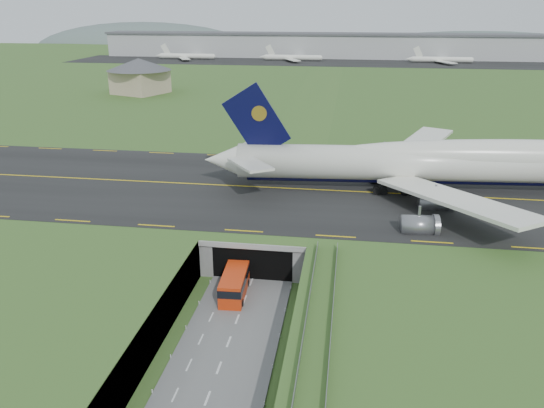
# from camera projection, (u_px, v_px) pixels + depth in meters

# --- Properties ---
(ground) EXTENTS (900.00, 900.00, 0.00)m
(ground) POSITION_uv_depth(u_px,v_px,m) (242.00, 308.00, 71.90)
(ground) COLOR #375E25
(ground) RESTS_ON ground
(airfield_deck) EXTENTS (800.00, 800.00, 6.00)m
(airfield_deck) POSITION_uv_depth(u_px,v_px,m) (241.00, 289.00, 70.84)
(airfield_deck) COLOR gray
(airfield_deck) RESTS_ON ground
(trench_road) EXTENTS (12.00, 75.00, 0.20)m
(trench_road) POSITION_uv_depth(u_px,v_px,m) (230.00, 340.00, 64.92)
(trench_road) COLOR slate
(trench_road) RESTS_ON ground
(taxiway) EXTENTS (800.00, 44.00, 0.18)m
(taxiway) POSITION_uv_depth(u_px,v_px,m) (276.00, 188.00, 100.30)
(taxiway) COLOR black
(taxiway) RESTS_ON airfield_deck
(tunnel_portal) EXTENTS (17.00, 22.30, 6.00)m
(tunnel_portal) POSITION_uv_depth(u_px,v_px,m) (262.00, 236.00, 86.19)
(tunnel_portal) COLOR gray
(tunnel_portal) RESTS_ON ground
(guideway) EXTENTS (3.00, 53.00, 7.05)m
(guideway) POSITION_uv_depth(u_px,v_px,m) (313.00, 375.00, 50.82)
(guideway) COLOR #A8A8A3
(guideway) RESTS_ON ground
(jumbo_jet) EXTENTS (95.64, 61.16, 20.30)m
(jumbo_jet) POSITION_uv_depth(u_px,v_px,m) (459.00, 163.00, 97.13)
(jumbo_jet) COLOR white
(jumbo_jet) RESTS_ON ground
(shuttle_tram) EXTENTS (3.62, 8.66, 3.45)m
(shuttle_tram) POSITION_uv_depth(u_px,v_px,m) (234.00, 284.00, 74.29)
(shuttle_tram) COLOR red
(shuttle_tram) RESTS_ON ground
(service_building) EXTENTS (31.97, 31.97, 13.45)m
(service_building) POSITION_uv_depth(u_px,v_px,m) (139.00, 73.00, 204.97)
(service_building) COLOR tan
(service_building) RESTS_ON ground
(cargo_terminal) EXTENTS (320.00, 67.00, 15.60)m
(cargo_terminal) POSITION_uv_depth(u_px,v_px,m) (333.00, 45.00, 344.19)
(cargo_terminal) COLOR #B2B2B2
(cargo_terminal) RESTS_ON ground
(distant_hills) EXTENTS (700.00, 91.00, 60.00)m
(distant_hills) POSITION_uv_depth(u_px,v_px,m) (412.00, 57.00, 462.57)
(distant_hills) COLOR slate
(distant_hills) RESTS_ON ground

